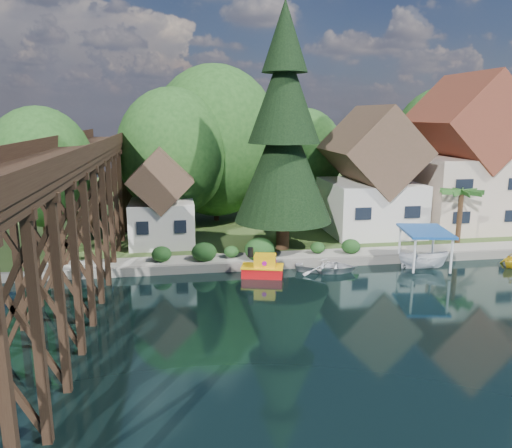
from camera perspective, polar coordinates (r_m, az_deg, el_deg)
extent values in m
plane|color=black|center=(29.15, 11.31, -9.47)|extent=(140.00, 140.00, 0.00)
cube|color=#2C451B|center=(60.98, 0.25, 2.53)|extent=(140.00, 52.00, 0.50)
cube|color=slate|center=(37.49, 12.86, -4.06)|extent=(60.00, 0.40, 0.62)
cube|color=gray|center=(39.35, 14.89, -3.05)|extent=(50.00, 2.60, 0.06)
cube|color=black|center=(21.00, -26.08, -7.67)|extent=(4.00, 0.36, 8.00)
cube|color=black|center=(23.92, -23.91, -5.09)|extent=(4.00, 0.36, 8.00)
cube|color=black|center=(26.90, -22.23, -3.06)|extent=(4.00, 0.36, 8.00)
cube|color=black|center=(29.92, -20.89, -1.45)|extent=(4.00, 0.36, 8.00)
cube|color=black|center=(32.98, -19.80, -0.13)|extent=(4.00, 0.36, 8.00)
cube|color=black|center=(36.07, -18.89, 0.97)|extent=(4.00, 0.36, 8.00)
cube|color=black|center=(39.17, -18.13, 1.89)|extent=(4.00, 0.36, 8.00)
cube|color=black|center=(42.29, -17.48, 2.67)|extent=(4.00, 0.36, 8.00)
cube|color=black|center=(45.41, -16.92, 3.35)|extent=(4.00, 0.36, 8.00)
cube|color=black|center=(48.55, -16.43, 3.94)|extent=(4.00, 0.36, 8.00)
cube|color=black|center=(51.70, -16.00, 4.46)|extent=(4.00, 0.36, 8.00)
cube|color=black|center=(32.39, -23.51, 6.62)|extent=(0.35, 44.00, 0.35)
cube|color=black|center=(31.71, -17.34, 6.98)|extent=(0.35, 44.00, 0.35)
cube|color=black|center=(31.98, -20.50, 7.35)|extent=(4.00, 44.00, 0.30)
cube|color=black|center=(32.39, -24.08, 8.09)|extent=(0.12, 44.00, 0.80)
cube|color=black|center=(31.61, -16.99, 8.54)|extent=(0.12, 44.00, 0.80)
cube|color=silver|center=(45.26, 12.80, 1.95)|extent=(7.50, 8.00, 4.50)
cube|color=brown|center=(44.65, 13.11, 8.20)|extent=(7.64, 8.64, 7.64)
cube|color=black|center=(40.76, 12.16, 1.16)|extent=(1.35, 0.08, 1.00)
cube|color=black|center=(42.45, 17.46, 1.30)|extent=(1.35, 0.08, 1.00)
cube|color=beige|center=(49.57, 22.37, 3.38)|extent=(8.50, 8.50, 6.50)
cube|color=maroon|center=(49.08, 22.98, 10.67)|extent=(8.65, 9.18, 8.65)
cube|color=black|center=(44.67, 22.62, 2.88)|extent=(1.53, 0.08, 1.00)
cube|color=silver|center=(40.69, -10.64, 0.16)|extent=(5.00, 5.00, 3.50)
cube|color=brown|center=(40.10, -10.85, 5.12)|extent=(5.09, 5.40, 5.09)
cube|color=black|center=(38.25, -12.84, -0.46)|extent=(0.90, 0.08, 1.00)
cube|color=black|center=(38.15, -8.64, -0.31)|extent=(0.90, 0.08, 1.00)
cylinder|color=#382314|center=(44.99, -9.26, 2.03)|extent=(0.50, 0.50, 4.50)
ellipsoid|color=#1D4518|center=(44.39, -9.48, 8.07)|extent=(4.40, 4.40, 5.06)
cylinder|color=#382314|center=(49.04, -4.59, 3.28)|extent=(0.50, 0.50, 4.95)
ellipsoid|color=#1D4518|center=(48.48, -4.70, 9.39)|extent=(5.00, 5.00, 5.75)
cylinder|color=#382314|center=(51.56, 5.36, 3.21)|extent=(0.50, 0.50, 4.05)
ellipsoid|color=#1D4518|center=(51.05, 5.46, 7.95)|extent=(4.00, 4.00, 4.60)
cylinder|color=#382314|center=(57.11, 20.13, 3.63)|extent=(0.50, 0.50, 4.50)
ellipsoid|color=#1D4518|center=(56.64, 20.50, 8.38)|extent=(4.60, 4.60, 5.29)
cylinder|color=#382314|center=(42.36, -22.89, 0.25)|extent=(0.50, 0.50, 4.05)
ellipsoid|color=#1D4518|center=(41.74, -23.39, 5.99)|extent=(4.00, 4.00, 4.60)
ellipsoid|color=#163C15|center=(35.80, -5.96, -3.00)|extent=(1.98, 1.98, 1.53)
ellipsoid|color=#163C15|center=(36.29, -2.83, -3.02)|extent=(1.54, 1.54, 1.19)
ellipsoid|color=#163C15|center=(36.00, 0.42, -2.70)|extent=(2.20, 2.20, 1.70)
ellipsoid|color=#163C15|center=(35.99, -10.76, -3.21)|extent=(1.76, 1.76, 1.36)
ellipsoid|color=#163C15|center=(37.61, 7.06, -2.54)|extent=(1.54, 1.54, 1.19)
ellipsoid|color=#163C15|center=(38.07, 10.80, -2.35)|extent=(1.76, 1.76, 1.36)
cylinder|color=#382314|center=(38.60, 3.08, -0.40)|extent=(1.01, 1.01, 3.37)
cone|color=black|center=(37.80, 3.17, 7.09)|extent=(7.42, 7.42, 8.99)
cone|color=black|center=(37.67, 3.27, 14.78)|extent=(5.40, 5.40, 7.31)
cone|color=black|center=(38.03, 3.34, 20.71)|extent=(3.37, 3.37, 5.06)
cylinder|color=#382314|center=(43.54, 22.23, 0.58)|extent=(0.40, 0.40, 4.00)
ellipsoid|color=#1B4617|center=(43.18, 22.46, 3.42)|extent=(4.13, 4.13, 0.91)
cube|color=red|center=(33.92, 0.74, -5.49)|extent=(2.99, 2.09, 0.72)
cube|color=#EFAD0C|center=(33.80, 0.74, -4.86)|extent=(3.10, 2.20, 0.09)
cube|color=#EFAD0C|center=(33.67, 1.05, -4.26)|extent=(1.68, 1.42, 0.90)
cylinder|color=black|center=(33.60, -0.64, -3.25)|extent=(0.40, 0.40, 0.63)
cylinder|color=#B40D88|center=(33.14, 0.97, -4.53)|extent=(0.33, 0.15, 0.33)
cylinder|color=#B40D88|center=(34.21, 1.13, -3.99)|extent=(0.33, 0.15, 0.33)
cylinder|color=#B40D88|center=(33.62, 2.28, -4.29)|extent=(0.15, 0.33, 0.33)
imported|color=silver|center=(35.31, 7.99, -4.67)|extent=(5.03, 4.29, 0.88)
imported|color=white|center=(37.43, 18.59, -3.84)|extent=(3.72, 1.96, 1.37)
cube|color=#184D9F|center=(36.92, 18.81, -0.77)|extent=(3.77, 4.86, 0.16)
cylinder|color=white|center=(35.85, 21.44, -3.40)|extent=(0.16, 0.16, 2.47)
cylinder|color=white|center=(39.35, 19.59, -1.89)|extent=(0.16, 0.16, 2.47)
cylinder|color=white|center=(35.09, 17.65, -3.45)|extent=(0.16, 0.16, 2.47)
cylinder|color=white|center=(38.66, 16.11, -1.90)|extent=(0.16, 0.16, 2.47)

